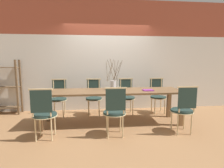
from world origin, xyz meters
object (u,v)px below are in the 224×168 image
(shelving_rack, at_px, (5,87))
(dining_table, at_px, (112,94))
(chair_far_center, at_px, (127,95))
(book_stack, at_px, (148,90))
(vase_centerpiece, at_px, (113,84))
(chair_near_center, at_px, (183,108))

(shelving_rack, bearing_deg, dining_table, -20.47)
(dining_table, height_order, chair_far_center, chair_far_center)
(shelving_rack, bearing_deg, book_stack, -17.66)
(dining_table, relative_size, shelving_rack, 2.18)
(vase_centerpiece, xyz_separation_m, shelving_rack, (-2.85, 0.99, -0.18))
(vase_centerpiece, bearing_deg, chair_near_center, -31.10)
(chair_far_center, relative_size, vase_centerpiece, 1.34)
(shelving_rack, bearing_deg, chair_near_center, -23.17)
(vase_centerpiece, bearing_deg, shelving_rack, 160.86)
(book_stack, relative_size, shelving_rack, 0.16)
(chair_far_center, bearing_deg, chair_near_center, 120.64)
(book_stack, bearing_deg, chair_near_center, -49.73)
(chair_far_center, relative_size, shelving_rack, 0.66)
(vase_centerpiece, bearing_deg, book_stack, -12.07)
(book_stack, bearing_deg, vase_centerpiece, 167.93)
(dining_table, distance_m, chair_far_center, 0.89)
(chair_far_center, bearing_deg, vase_centerpiece, 56.15)
(chair_near_center, relative_size, book_stack, 4.18)
(chair_far_center, distance_m, book_stack, 0.94)
(chair_far_center, height_order, book_stack, chair_far_center)
(dining_table, distance_m, chair_near_center, 1.54)
(dining_table, height_order, book_stack, book_stack)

